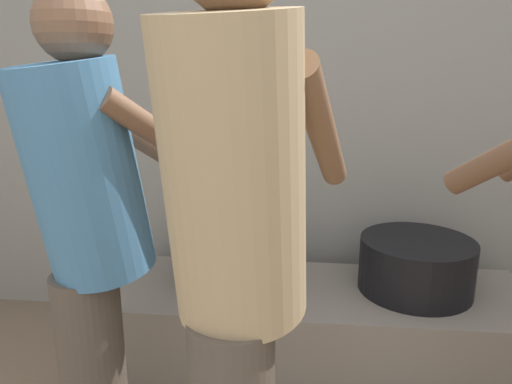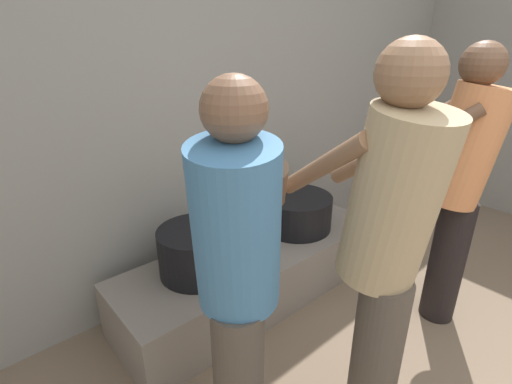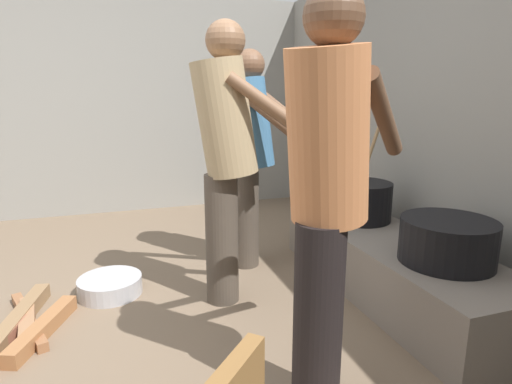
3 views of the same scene
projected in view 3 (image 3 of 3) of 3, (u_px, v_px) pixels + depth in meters
The scene contains 11 objects.
ground_plane at pixel (90, 353), 2.10m from camera, with size 11.10×11.10×0.00m, color #75604C.
block_enclosure_left at pixel (93, 106), 4.40m from camera, with size 0.20×4.87×2.28m, color gray.
block_enclosure_rear at pixel (482, 115), 2.56m from camera, with size 5.75×0.20×2.28m, color gray.
hearth_ledge at pixel (389, 265), 2.70m from camera, with size 1.87×0.60×0.37m, color slate.
cooking_pot_main at pixel (360, 201), 3.02m from camera, with size 0.44×0.44×0.73m.
cooking_pot_secondary at pixel (447, 241), 2.26m from camera, with size 0.50×0.50×0.24m.
cook_in_tan_shirt at pixel (226, 148), 2.43m from camera, with size 0.47×0.74×1.66m.
cook_in_orange_shirt at pixel (326, 182), 1.58m from camera, with size 0.68×0.72×1.64m.
cook_in_blue_shirt at pixel (249, 148), 2.97m from camera, with size 0.69×0.69×1.56m.
metal_mixing_bowl at pixel (110, 286), 2.71m from camera, with size 0.40×0.40×0.11m, color #B7B7BC.
firewood_pile at pixel (22, 328), 2.25m from camera, with size 0.98×0.46×0.08m.
Camera 3 is at (2.03, 0.20, 1.27)m, focal length 29.42 mm.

